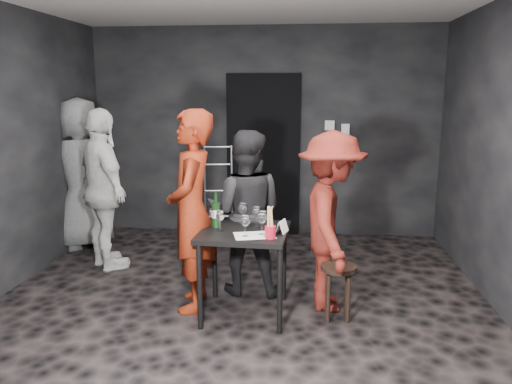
# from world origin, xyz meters

# --- Properties ---
(floor) EXTENTS (4.50, 5.00, 0.02)m
(floor) POSITION_xyz_m (0.00, 0.00, 0.00)
(floor) COLOR black
(floor) RESTS_ON ground
(wall_back) EXTENTS (4.50, 0.04, 2.70)m
(wall_back) POSITION_xyz_m (0.00, 2.50, 1.35)
(wall_back) COLOR black
(wall_back) RESTS_ON ground
(wall_front) EXTENTS (4.50, 0.04, 2.70)m
(wall_front) POSITION_xyz_m (0.00, -2.50, 1.35)
(wall_front) COLOR black
(wall_front) RESTS_ON ground
(doorway) EXTENTS (0.95, 0.10, 2.10)m
(doorway) POSITION_xyz_m (0.00, 2.44, 1.05)
(doorway) COLOR black
(doorway) RESTS_ON ground
(wallbox_upper) EXTENTS (0.12, 0.06, 0.12)m
(wallbox_upper) POSITION_xyz_m (0.85, 2.45, 1.45)
(wallbox_upper) COLOR #B7B7B2
(wallbox_upper) RESTS_ON wall_back
(wallbox_lower) EXTENTS (0.10, 0.06, 0.14)m
(wallbox_lower) POSITION_xyz_m (1.05, 2.45, 1.40)
(wallbox_lower) COLOR #B7B7B2
(wallbox_lower) RESTS_ON wall_back
(hand_truck) EXTENTS (0.40, 0.34, 1.19)m
(hand_truck) POSITION_xyz_m (-0.58, 2.26, 0.22)
(hand_truck) COLOR #B2B2B7
(hand_truck) RESTS_ON floor
(tasting_table) EXTENTS (0.72, 0.72, 0.75)m
(tasting_table) POSITION_xyz_m (0.07, -0.04, 0.65)
(tasting_table) COLOR black
(tasting_table) RESTS_ON floor
(stool) EXTENTS (0.30, 0.30, 0.47)m
(stool) POSITION_xyz_m (0.86, -0.05, 0.36)
(stool) COLOR black
(stool) RESTS_ON floor
(server_red) EXTENTS (0.57, 0.79, 2.03)m
(server_red) POSITION_xyz_m (-0.40, 0.07, 1.02)
(server_red) COLOR maroon
(server_red) RESTS_ON floor
(woman_black) EXTENTS (0.78, 0.44, 1.59)m
(woman_black) POSITION_xyz_m (0.01, 0.46, 0.79)
(woman_black) COLOR black
(woman_black) RESTS_ON floor
(man_maroon) EXTENTS (0.55, 1.08, 1.63)m
(man_maroon) POSITION_xyz_m (0.79, 0.19, 0.82)
(man_maroon) COLOR maroon
(man_maroon) RESTS_ON floor
(bystander_cream) EXTENTS (1.19, 1.22, 1.97)m
(bystander_cream) POSITION_xyz_m (-1.56, 0.93, 0.98)
(bystander_cream) COLOR white
(bystander_cream) RESTS_ON floor
(bystander_grey) EXTENTS (1.18, 1.16, 2.19)m
(bystander_grey) POSITION_xyz_m (-2.12, 1.63, 1.10)
(bystander_grey) COLOR slate
(bystander_grey) RESTS_ON floor
(tasting_mat) EXTENTS (0.37, 0.29, 0.00)m
(tasting_mat) POSITION_xyz_m (0.17, -0.20, 0.75)
(tasting_mat) COLOR white
(tasting_mat) RESTS_ON tasting_table
(wine_glass_a) EXTENTS (0.08, 0.08, 0.19)m
(wine_glass_a) POSITION_xyz_m (-0.13, -0.08, 0.84)
(wine_glass_a) COLOR white
(wine_glass_a) RESTS_ON tasting_table
(wine_glass_b) EXTENTS (0.09, 0.09, 0.18)m
(wine_glass_b) POSITION_xyz_m (-0.21, 0.02, 0.84)
(wine_glass_b) COLOR white
(wine_glass_b) RESTS_ON tasting_table
(wine_glass_c) EXTENTS (0.09, 0.09, 0.20)m
(wine_glass_c) POSITION_xyz_m (0.03, 0.16, 0.85)
(wine_glass_c) COLOR white
(wine_glass_c) RESTS_ON tasting_table
(wine_glass_d) EXTENTS (0.08, 0.08, 0.20)m
(wine_glass_d) POSITION_xyz_m (0.10, -0.23, 0.85)
(wine_glass_d) COLOR white
(wine_glass_d) RESTS_ON tasting_table
(wine_glass_e) EXTENTS (0.09, 0.09, 0.22)m
(wine_glass_e) POSITION_xyz_m (0.23, -0.17, 0.86)
(wine_glass_e) COLOR white
(wine_glass_e) RESTS_ON tasting_table
(wine_glass_f) EXTENTS (0.10, 0.10, 0.20)m
(wine_glass_f) POSITION_xyz_m (0.16, 0.06, 0.85)
(wine_glass_f) COLOR white
(wine_glass_f) RESTS_ON tasting_table
(wine_bottle) EXTENTS (0.07, 0.07, 0.30)m
(wine_bottle) POSITION_xyz_m (-0.18, 0.03, 0.87)
(wine_bottle) COLOR black
(wine_bottle) RESTS_ON tasting_table
(breadstick_cup) EXTENTS (0.09, 0.09, 0.28)m
(breadstick_cup) POSITION_xyz_m (0.30, -0.25, 0.87)
(breadstick_cup) COLOR #B71426
(breadstick_cup) RESTS_ON tasting_table
(reserved_card) EXTENTS (0.12, 0.16, 0.11)m
(reserved_card) POSITION_xyz_m (0.37, -0.09, 0.80)
(reserved_card) COLOR white
(reserved_card) RESTS_ON tasting_table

